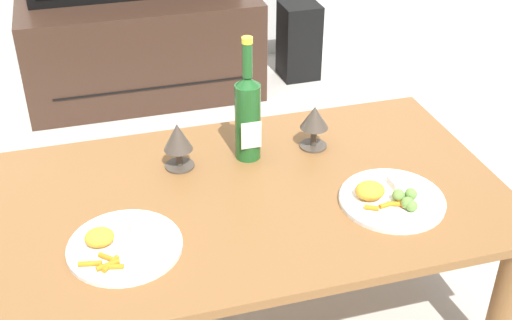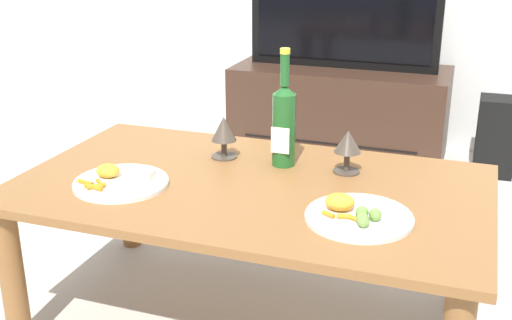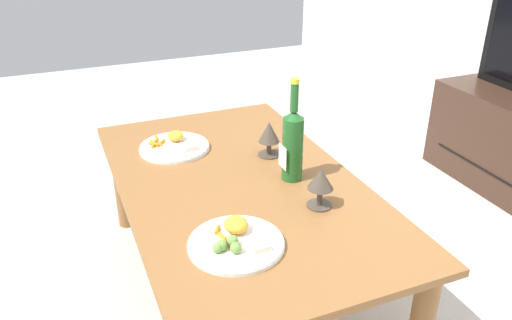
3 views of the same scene
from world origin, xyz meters
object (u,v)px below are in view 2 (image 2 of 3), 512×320
goblet_right (348,144)px  dinner_plate_left (120,181)px  tv_stand (339,112)px  tv_screen (344,13)px  dining_table (251,205)px  goblet_left (224,131)px  wine_bottle (284,122)px  dinner_plate_right (358,215)px  floor_speaker (496,136)px

goblet_right → dinner_plate_left: size_ratio=0.49×
tv_stand → tv_screen: bearing=-90.0°
dining_table → goblet_left: (-0.15, 0.18, 0.16)m
wine_bottle → dinner_plate_left: wine_bottle is taller
tv_stand → goblet_left: (-0.07, -1.42, 0.31)m
tv_screen → goblet_right: tv_screen is taller
wine_bottle → dinner_plate_left: (-0.39, -0.31, -0.13)m
goblet_left → wine_bottle: bearing=-0.2°
tv_stand → dinner_plate_left: bearing=-98.5°
tv_stand → dinner_plate_left: (-0.26, -1.73, 0.24)m
wine_bottle → tv_stand: bearing=95.2°
tv_stand → wine_bottle: wine_bottle is taller
wine_bottle → dinner_plate_right: wine_bottle is taller
tv_screen → dinner_plate_left: bearing=-98.5°
tv_stand → floor_speaker: (0.78, -0.01, -0.05)m
dining_table → dinner_plate_right: 0.37m
tv_screen → floor_speaker: bearing=-0.7°
tv_stand → goblet_right: bearing=-77.0°
tv_screen → tv_stand: bearing=90.0°
floor_speaker → dinner_plate_left: bearing=-122.2°
dining_table → tv_screen: bearing=93.1°
floor_speaker → wine_bottle: 1.60m
dining_table → dinner_plate_left: dinner_plate_left is taller
goblet_right → dining_table: bearing=-143.7°
wine_bottle → floor_speaker: bearing=65.3°
tv_screen → goblet_left: 1.43m
dining_table → floor_speaker: size_ratio=3.51×
dining_table → dinner_plate_left: (-0.34, -0.14, 0.08)m
tv_screen → wine_bottle: tv_screen is taller
goblet_right → dinner_plate_left: (-0.59, -0.31, -0.08)m
goblet_right → floor_speaker: bearing=72.2°
wine_bottle → tv_screen: bearing=95.2°
tv_stand → dinner_plate_right: size_ratio=3.98×
dinner_plate_right → goblet_right: bearing=106.8°
tv_screen → wine_bottle: 1.43m
dining_table → dinner_plate_right: (0.34, -0.14, 0.08)m
dinner_plate_left → goblet_right: bearing=28.2°
dining_table → goblet_left: goblet_left is taller
tv_stand → dinner_plate_left: size_ratio=4.02×
goblet_right → wine_bottle: bearing=-179.8°
tv_screen → floor_speaker: tv_screen is taller
tv_stand → goblet_right: 1.49m
floor_speaker → dinner_plate_right: dinner_plate_right is taller
goblet_left → dinner_plate_left: (-0.19, -0.31, -0.08)m
tv_stand → tv_screen: tv_screen is taller
dining_table → goblet_right: 0.34m
dining_table → tv_screen: tv_screen is taller
tv_stand → goblet_right: goblet_right is taller
dining_table → tv_stand: bearing=93.1°
tv_screen → goblet_left: (-0.07, -1.42, -0.20)m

